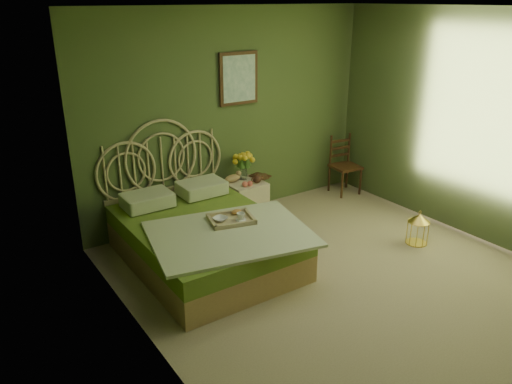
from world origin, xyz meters
TOP-DOWN VIEW (x-y plane):
  - floor at (0.00, 0.00)m, footprint 4.50×4.50m
  - ceiling at (0.00, 0.00)m, footprint 4.50×4.50m
  - wall_back at (0.00, 2.25)m, footprint 4.00×0.00m
  - wall_left at (-2.00, 0.00)m, footprint 0.00×4.50m
  - wall_right at (2.00, 0.00)m, footprint 0.00×4.50m
  - wall_art at (0.10, 2.22)m, footprint 0.54×0.04m
  - bed at (-0.98, 1.28)m, footprint 1.75×2.21m
  - nightstand at (0.01, 1.96)m, footprint 0.46×0.47m
  - chair at (1.70, 1.97)m, footprint 0.42×0.42m
  - birdcage at (1.27, 0.24)m, footprint 0.24×0.24m
  - book_lower at (0.18, 1.97)m, footprint 0.25×0.29m
  - book_upper at (0.18, 1.97)m, footprint 0.23×0.25m
  - cereal_bowl at (-0.88, 1.06)m, footprint 0.18×0.18m
  - coffee_cup at (-0.70, 0.95)m, footprint 0.09×0.09m

SIDE VIEW (x-z plane):
  - floor at x=0.00m, z-range 0.00..0.00m
  - birdcage at x=1.27m, z-range 0.00..0.36m
  - bed at x=-0.98m, z-range -0.38..0.98m
  - nightstand at x=0.01m, z-range -0.12..0.81m
  - chair at x=1.70m, z-range 0.05..0.89m
  - book_lower at x=0.18m, z-range 0.50..0.52m
  - book_upper at x=0.18m, z-range 0.52..0.54m
  - cereal_bowl at x=-0.88m, z-range 0.53..0.56m
  - coffee_cup at x=-0.70m, z-range 0.53..0.61m
  - wall_back at x=0.00m, z-range -0.70..3.30m
  - wall_left at x=-2.00m, z-range -0.95..3.55m
  - wall_right at x=2.00m, z-range -0.95..3.55m
  - wall_art at x=0.10m, z-range 1.43..2.07m
  - ceiling at x=0.00m, z-range 2.60..2.60m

